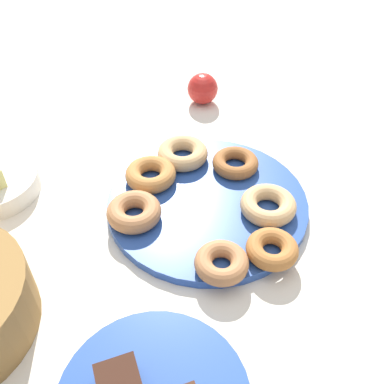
# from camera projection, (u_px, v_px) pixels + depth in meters

# --- Properties ---
(ground_plane) EXTENTS (2.40, 2.40, 0.00)m
(ground_plane) POSITION_uv_depth(u_px,v_px,m) (207.00, 206.00, 0.76)
(ground_plane) COLOR beige
(donut_plate) EXTENTS (0.34, 0.34, 0.02)m
(donut_plate) POSITION_uv_depth(u_px,v_px,m) (207.00, 203.00, 0.75)
(donut_plate) COLOR #284C9E
(donut_plate) RESTS_ON ground_plane
(donut_0) EXTENTS (0.12, 0.12, 0.03)m
(donut_0) POSITION_uv_depth(u_px,v_px,m) (151.00, 174.00, 0.77)
(donut_0) COLOR #BC7A3D
(donut_0) RESTS_ON donut_plate
(donut_1) EXTENTS (0.09, 0.09, 0.02)m
(donut_1) POSITION_uv_depth(u_px,v_px,m) (235.00, 163.00, 0.80)
(donut_1) COLOR #995B2D
(donut_1) RESTS_ON donut_plate
(donut_2) EXTENTS (0.13, 0.13, 0.03)m
(donut_2) POSITION_uv_depth(u_px,v_px,m) (183.00, 153.00, 0.82)
(donut_2) COLOR tan
(donut_2) RESTS_ON donut_plate
(donut_3) EXTENTS (0.10, 0.10, 0.03)m
(donut_3) POSITION_uv_depth(u_px,v_px,m) (268.00, 205.00, 0.72)
(donut_3) COLOR tan
(donut_3) RESTS_ON donut_plate
(donut_4) EXTENTS (0.09, 0.09, 0.03)m
(donut_4) POSITION_uv_depth(u_px,v_px,m) (134.00, 212.00, 0.71)
(donut_4) COLOR #B27547
(donut_4) RESTS_ON donut_plate
(donut_5) EXTENTS (0.10, 0.10, 0.03)m
(donut_5) POSITION_uv_depth(u_px,v_px,m) (221.00, 263.00, 0.63)
(donut_5) COLOR #B27547
(donut_5) RESTS_ON donut_plate
(donut_6) EXTENTS (0.09, 0.09, 0.03)m
(donut_6) POSITION_uv_depth(u_px,v_px,m) (272.00, 249.00, 0.65)
(donut_6) COLOR #AD6B33
(donut_6) RESTS_ON donut_plate
(brownie_far) EXTENTS (0.05, 0.05, 0.04)m
(brownie_far) POSITION_uv_depth(u_px,v_px,m) (119.00, 382.00, 0.50)
(brownie_far) COLOR #381E14
(brownie_far) RESTS_ON cake_plate
(apple) EXTENTS (0.07, 0.07, 0.07)m
(apple) POSITION_uv_depth(u_px,v_px,m) (203.00, 89.00, 0.98)
(apple) COLOR red
(apple) RESTS_ON ground_plane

